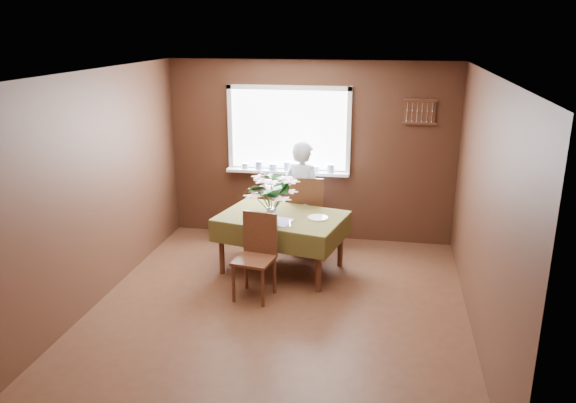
% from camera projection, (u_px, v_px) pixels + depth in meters
% --- Properties ---
extents(floor, '(4.50, 4.50, 0.00)m').
position_uv_depth(floor, '(279.00, 309.00, 6.07)').
color(floor, '#452517').
rests_on(floor, ground).
extents(ceiling, '(4.50, 4.50, 0.00)m').
position_uv_depth(ceiling, '(278.00, 73.00, 5.32)').
color(ceiling, white).
rests_on(ceiling, wall_back).
extents(wall_back, '(4.00, 0.00, 4.00)m').
position_uv_depth(wall_back, '(310.00, 152.00, 7.81)').
color(wall_back, '#57301F').
rests_on(wall_back, floor).
extents(wall_front, '(4.00, 0.00, 4.00)m').
position_uv_depth(wall_front, '(209.00, 300.00, 3.58)').
color(wall_front, '#57301F').
rests_on(wall_front, floor).
extents(wall_left, '(0.00, 4.50, 4.50)m').
position_uv_depth(wall_left, '(96.00, 189.00, 6.04)').
color(wall_left, '#57301F').
rests_on(wall_left, floor).
extents(wall_right, '(0.00, 4.50, 4.50)m').
position_uv_depth(wall_right, '(484.00, 210.00, 5.35)').
color(wall_right, '#57301F').
rests_on(wall_right, floor).
extents(window_assembly, '(1.72, 0.20, 1.22)m').
position_uv_depth(window_assembly, '(288.00, 145.00, 7.78)').
color(window_assembly, white).
rests_on(window_assembly, wall_back).
extents(spoon_rack, '(0.44, 0.05, 0.33)m').
position_uv_depth(spoon_rack, '(420.00, 112.00, 7.34)').
color(spoon_rack, '#522C1A').
rests_on(spoon_rack, wall_back).
extents(dining_table, '(1.67, 1.31, 0.73)m').
position_uv_depth(dining_table, '(282.00, 222.00, 6.86)').
color(dining_table, '#522C1A').
rests_on(dining_table, floor).
extents(chair_far, '(0.51, 0.51, 1.05)m').
position_uv_depth(chair_far, '(306.00, 211.00, 7.48)').
color(chair_far, '#522C1A').
rests_on(chair_far, floor).
extents(chair_near, '(0.47, 0.47, 0.95)m').
position_uv_depth(chair_near, '(257.00, 252.00, 6.25)').
color(chair_near, '#522C1A').
rests_on(chair_near, floor).
extents(seated_woman, '(0.66, 0.56, 1.52)m').
position_uv_depth(seated_woman, '(303.00, 197.00, 7.42)').
color(seated_woman, white).
rests_on(seated_woman, floor).
extents(flower_bouquet, '(0.61, 0.61, 0.52)m').
position_uv_depth(flower_bouquet, '(271.00, 193.00, 6.57)').
color(flower_bouquet, white).
rests_on(flower_bouquet, dining_table).
extents(side_plate, '(0.31, 0.31, 0.01)m').
position_uv_depth(side_plate, '(318.00, 218.00, 6.73)').
color(side_plate, white).
rests_on(side_plate, dining_table).
extents(table_knife, '(0.06, 0.23, 0.00)m').
position_uv_depth(table_knife, '(290.00, 223.00, 6.54)').
color(table_knife, silver).
rests_on(table_knife, dining_table).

